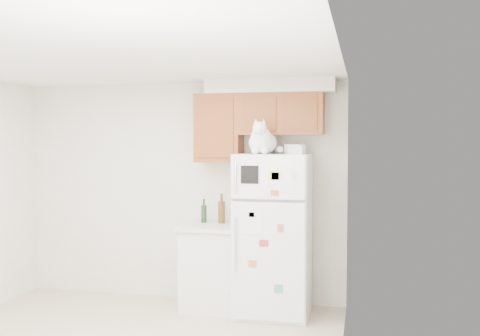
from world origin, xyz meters
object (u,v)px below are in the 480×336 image
(bottle_green, at_px, (204,211))
(refrigerator, at_px, (273,234))
(storage_box_front, at_px, (297,150))
(bottle_amber, at_px, (222,208))
(base_counter, at_px, (212,266))
(storage_box_back, at_px, (295,149))
(cat, at_px, (262,141))

(bottle_green, bearing_deg, refrigerator, -14.11)
(storage_box_front, height_order, bottle_amber, storage_box_front)
(storage_box_front, distance_m, bottle_amber, 1.14)
(base_counter, height_order, bottle_green, bottle_green)
(storage_box_back, distance_m, bottle_amber, 1.08)
(storage_box_back, bearing_deg, bottle_green, -165.77)
(base_counter, bearing_deg, storage_box_back, -2.65)
(base_counter, relative_size, storage_box_back, 5.11)
(cat, bearing_deg, refrigerator, 52.76)
(storage_box_back, height_order, storage_box_front, storage_box_back)
(refrigerator, relative_size, base_counter, 1.85)
(storage_box_front, xyz_separation_m, bottle_amber, (-0.87, 0.31, -0.66))
(storage_box_back, bearing_deg, refrigerator, -148.11)
(refrigerator, bearing_deg, bottle_amber, 161.84)
(refrigerator, xyz_separation_m, bottle_amber, (-0.62, 0.20, 0.24))
(cat, xyz_separation_m, storage_box_back, (0.32, 0.16, -0.09))
(base_counter, relative_size, cat, 1.79)
(bottle_amber, bearing_deg, storage_box_back, -11.55)
(storage_box_back, relative_size, storage_box_front, 1.20)
(bottle_amber, bearing_deg, cat, -32.55)
(storage_box_front, bearing_deg, bottle_amber, 174.97)
(storage_box_back, xyz_separation_m, storage_box_front, (0.04, -0.13, -0.01))
(storage_box_front, bearing_deg, storage_box_back, 119.40)
(refrigerator, height_order, storage_box_front, storage_box_front)
(cat, distance_m, storage_box_back, 0.37)
(base_counter, height_order, bottle_amber, bottle_amber)
(base_counter, bearing_deg, cat, -18.91)
(base_counter, height_order, storage_box_front, storage_box_front)
(storage_box_front, bearing_deg, bottle_green, 178.22)
(cat, relative_size, bottle_amber, 1.54)
(bottle_green, xyz_separation_m, bottle_amber, (0.21, -0.00, 0.03))
(cat, height_order, storage_box_back, cat)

